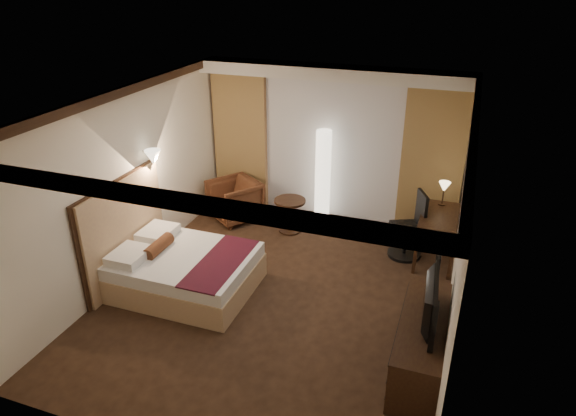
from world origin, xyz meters
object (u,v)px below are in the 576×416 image
(side_table, at_px, (290,216))
(desk, at_px, (436,238))
(office_chair, at_px, (407,225))
(armchair, at_px, (235,198))
(floor_lamp, at_px, (323,177))
(dresser, at_px, (421,344))
(television, at_px, (424,297))
(bed, at_px, (186,272))

(side_table, height_order, desk, desk)
(office_chair, bearing_deg, armchair, 150.14)
(armchair, relative_size, floor_lamp, 0.48)
(side_table, bearing_deg, desk, -2.95)
(armchair, xyz_separation_m, office_chair, (3.05, -0.28, 0.13))
(dresser, bearing_deg, floor_lamp, 123.08)
(armchair, bearing_deg, desk, 31.67)
(office_chair, relative_size, television, 1.03)
(bed, xyz_separation_m, television, (3.24, -0.49, 0.67))
(armchair, distance_m, floor_lamp, 1.61)
(bed, xyz_separation_m, floor_lamp, (1.20, 2.69, 0.57))
(television, bearing_deg, side_table, 39.53)
(bed, bearing_deg, office_chair, 35.23)
(armchair, xyz_separation_m, television, (3.52, -2.72, 0.54))
(desk, bearing_deg, floor_lamp, 161.27)
(side_table, height_order, dresser, dresser)
(television, bearing_deg, bed, 77.84)
(armchair, distance_m, desk, 3.51)
(television, bearing_deg, armchair, 48.80)
(bed, height_order, dresser, dresser)
(dresser, bearing_deg, side_table, 133.37)
(dresser, height_order, television, television)
(side_table, bearing_deg, dresser, -46.63)
(armchair, relative_size, desk, 0.71)
(armchair, bearing_deg, bed, -47.37)
(desk, bearing_deg, office_chair, -173.72)
(desk, xyz_separation_m, office_chair, (-0.45, -0.05, 0.16))
(television, bearing_deg, floor_lamp, 29.21)
(armchair, relative_size, television, 0.78)
(bed, bearing_deg, armchair, 97.24)
(side_table, distance_m, television, 3.64)
(floor_lamp, relative_size, desk, 1.48)
(bed, height_order, side_table, side_table)
(desk, bearing_deg, television, -89.54)
(armchair, relative_size, side_table, 1.38)
(desk, height_order, dresser, desk)
(bed, xyz_separation_m, office_chair, (2.76, 1.95, 0.27))
(desk, relative_size, television, 1.10)
(bed, height_order, desk, desk)
(office_chair, xyz_separation_m, dresser, (0.50, -2.44, -0.21))
(floor_lamp, xyz_separation_m, desk, (2.02, -0.69, -0.47))
(desk, xyz_separation_m, dresser, (0.05, -2.49, -0.05))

